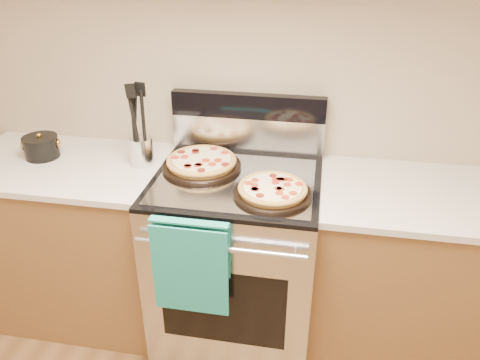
% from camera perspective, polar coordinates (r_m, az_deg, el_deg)
% --- Properties ---
extents(wall_back, '(4.00, 0.00, 4.00)m').
position_cam_1_polar(wall_back, '(2.29, 1.19, 13.84)').
color(wall_back, tan).
rests_on(wall_back, ground).
extents(range_body, '(0.76, 0.68, 0.90)m').
position_cam_1_polar(range_body, '(2.38, -0.40, -9.85)').
color(range_body, '#B7B7BC').
rests_on(range_body, ground).
extents(oven_window, '(0.56, 0.01, 0.40)m').
position_cam_1_polar(oven_window, '(2.13, -2.12, -15.30)').
color(oven_window, black).
rests_on(oven_window, range_body).
extents(cooktop, '(0.76, 0.68, 0.02)m').
position_cam_1_polar(cooktop, '(2.13, -0.44, -0.04)').
color(cooktop, black).
rests_on(cooktop, range_body).
extents(backsplash_lower, '(0.76, 0.06, 0.18)m').
position_cam_1_polar(backsplash_lower, '(2.36, 0.95, 5.59)').
color(backsplash_lower, silver).
rests_on(backsplash_lower, cooktop).
extents(backsplash_upper, '(0.76, 0.06, 0.12)m').
position_cam_1_polar(backsplash_upper, '(2.31, 0.98, 9.03)').
color(backsplash_upper, black).
rests_on(backsplash_upper, backsplash_lower).
extents(oven_handle, '(0.70, 0.03, 0.03)m').
position_cam_1_polar(oven_handle, '(1.88, -2.56, -8.33)').
color(oven_handle, silver).
rests_on(oven_handle, range_body).
extents(dish_towel, '(0.32, 0.05, 0.42)m').
position_cam_1_polar(dish_towel, '(1.96, -5.98, -10.28)').
color(dish_towel, teal).
rests_on(dish_towel, oven_handle).
extents(foil_sheet, '(0.70, 0.55, 0.01)m').
position_cam_1_polar(foil_sheet, '(2.10, -0.59, -0.11)').
color(foil_sheet, gray).
rests_on(foil_sheet, cooktop).
extents(cabinet_left, '(1.00, 0.62, 0.88)m').
position_cam_1_polar(cabinet_left, '(2.68, -19.22, -7.04)').
color(cabinet_left, brown).
rests_on(cabinet_left, ground).
extents(countertop_left, '(1.02, 0.64, 0.03)m').
position_cam_1_polar(countertop_left, '(2.46, -20.86, 1.69)').
color(countertop_left, beige).
rests_on(countertop_left, cabinet_left).
extents(cabinet_right, '(1.00, 0.62, 0.88)m').
position_cam_1_polar(cabinet_right, '(2.44, 20.91, -11.24)').
color(cabinet_right, brown).
rests_on(cabinet_right, ground).
extents(countertop_right, '(1.02, 0.64, 0.03)m').
position_cam_1_polar(countertop_right, '(2.20, 22.90, -1.94)').
color(countertop_right, beige).
rests_on(countertop_right, cabinet_right).
extents(pepperoni_pizza_back, '(0.46, 0.46, 0.05)m').
position_cam_1_polar(pepperoni_pizza_back, '(2.21, -4.70, 2.12)').
color(pepperoni_pizza_back, '#B47F37').
rests_on(pepperoni_pizza_back, foil_sheet).
extents(pepperoni_pizza_front, '(0.39, 0.39, 0.04)m').
position_cam_1_polar(pepperoni_pizza_front, '(1.98, 4.00, -1.25)').
color(pepperoni_pizza_front, '#B47F37').
rests_on(pepperoni_pizza_front, foil_sheet).
extents(utensil_crock, '(0.13, 0.13, 0.14)m').
position_cam_1_polar(utensil_crock, '(2.30, -11.91, 3.48)').
color(utensil_crock, silver).
rests_on(utensil_crock, countertop_left).
extents(saucepan, '(0.21, 0.21, 0.10)m').
position_cam_1_polar(saucepan, '(2.53, -23.04, 3.64)').
color(saucepan, black).
rests_on(saucepan, countertop_left).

